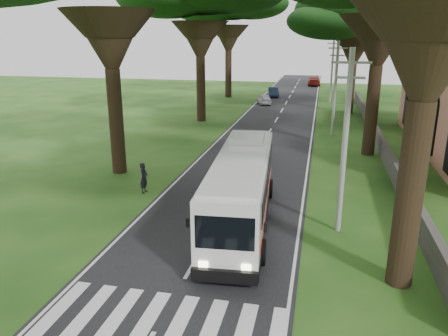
{
  "coord_description": "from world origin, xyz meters",
  "views": [
    {
      "loc": [
        4.41,
        -12.73,
        8.48
      ],
      "look_at": [
        -0.05,
        7.26,
        2.2
      ],
      "focal_mm": 35.0,
      "sensor_mm": 36.0,
      "label": 1
    }
  ],
  "objects": [
    {
      "name": "tree_r_far",
      "position": [
        8.5,
        56.0,
        12.83
      ],
      "size": [
        15.53,
        15.53,
        16.23
      ],
      "color": "black",
      "rests_on": "ground"
    },
    {
      "name": "tree_r_midb",
      "position": [
        7.5,
        38.0,
        10.86
      ],
      "size": [
        13.18,
        13.18,
        13.81
      ],
      "color": "black",
      "rests_on": "ground"
    },
    {
      "name": "property_wall",
      "position": [
        9.0,
        24.0,
        0.6
      ],
      "size": [
        0.35,
        50.0,
        1.2
      ],
      "primitive_type": "cube",
      "color": "#383533",
      "rests_on": "ground"
    },
    {
      "name": "pedestrian",
      "position": [
        -4.95,
        8.74,
        0.86
      ],
      "size": [
        0.42,
        0.63,
        1.71
      ],
      "primitive_type": "imported",
      "rotation": [
        0.0,
        0.0,
        1.59
      ],
      "color": "black",
      "rests_on": "ground"
    },
    {
      "name": "road",
      "position": [
        0.0,
        25.0,
        0.01
      ],
      "size": [
        8.0,
        120.0,
        0.04
      ],
      "primitive_type": "cube",
      "color": "black",
      "rests_on": "ground"
    },
    {
      "name": "distant_car_b",
      "position": [
        -2.34,
        49.63,
        0.68
      ],
      "size": [
        2.02,
        4.12,
        1.3
      ],
      "primitive_type": "imported",
      "rotation": [
        0.0,
        0.0,
        0.17
      ],
      "color": "#212F4D",
      "rests_on": "road"
    },
    {
      "name": "tree_l_far",
      "position": [
        -8.5,
        48.0,
        12.84
      ],
      "size": [
        13.21,
        13.21,
        15.85
      ],
      "color": "black",
      "rests_on": "ground"
    },
    {
      "name": "pole_far",
      "position": [
        5.5,
        46.0,
        4.18
      ],
      "size": [
        1.6,
        0.24,
        8.0
      ],
      "color": "gray",
      "rests_on": "ground"
    },
    {
      "name": "crosswalk",
      "position": [
        0.0,
        -2.0,
        0.0
      ],
      "size": [
        8.0,
        3.0,
        0.01
      ],
      "primitive_type": "cube",
      "color": "silver",
      "rests_on": "ground"
    },
    {
      "name": "pole_mid",
      "position": [
        5.5,
        26.0,
        4.18
      ],
      "size": [
        1.6,
        0.24,
        8.0
      ],
      "color": "gray",
      "rests_on": "ground"
    },
    {
      "name": "distant_car_a",
      "position": [
        -2.64,
        42.4,
        0.67
      ],
      "size": [
        2.45,
        4.01,
        1.28
      ],
      "primitive_type": "imported",
      "rotation": [
        0.0,
        0.0,
        3.41
      ],
      "color": "#B4B3B8",
      "rests_on": "road"
    },
    {
      "name": "coach_bus",
      "position": [
        1.08,
        5.91,
        1.78
      ],
      "size": [
        3.29,
        11.36,
        3.3
      ],
      "rotation": [
        0.0,
        0.0,
        0.08
      ],
      "color": "silver",
      "rests_on": "ground"
    },
    {
      "name": "ground",
      "position": [
        0.0,
        0.0,
        0.0
      ],
      "size": [
        140.0,
        140.0,
        0.0
      ],
      "primitive_type": "plane",
      "color": "#1C4513",
      "rests_on": "ground"
    },
    {
      "name": "pole_near",
      "position": [
        5.5,
        6.0,
        4.18
      ],
      "size": [
        1.6,
        0.24,
        8.0
      ],
      "color": "gray",
      "rests_on": "ground"
    },
    {
      "name": "distant_car_c",
      "position": [
        2.99,
        65.44,
        0.78
      ],
      "size": [
        2.18,
        5.19,
        1.5
      ],
      "primitive_type": "imported",
      "rotation": [
        0.0,
        0.0,
        3.16
      ],
      "color": "maroon",
      "rests_on": "road"
    }
  ]
}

